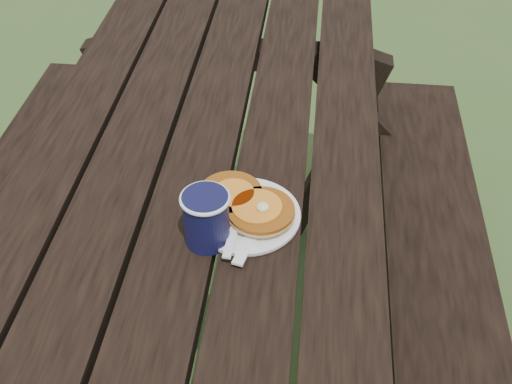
# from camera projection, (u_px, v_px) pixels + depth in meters

# --- Properties ---
(picnic_table) EXTENTS (1.36, 1.80, 0.75)m
(picnic_table) POSITION_uv_depth(u_px,v_px,m) (203.00, 301.00, 1.53)
(picnic_table) COLOR black
(picnic_table) RESTS_ON ground
(plate) EXTENTS (0.21, 0.21, 0.01)m
(plate) POSITION_uv_depth(u_px,v_px,m) (246.00, 216.00, 1.19)
(plate) COLOR white
(plate) RESTS_ON picnic_table
(pancake_stack) EXTENTS (0.18, 0.16, 0.04)m
(pancake_stack) POSITION_uv_depth(u_px,v_px,m) (246.00, 204.00, 1.19)
(pancake_stack) COLOR #9B5011
(pancake_stack) RESTS_ON plate
(knife) EXTENTS (0.06, 0.18, 0.00)m
(knife) POSITION_uv_depth(u_px,v_px,m) (255.00, 230.00, 1.16)
(knife) COLOR white
(knife) RESTS_ON plate
(fork) EXTENTS (0.04, 0.16, 0.01)m
(fork) POSITION_uv_depth(u_px,v_px,m) (233.00, 235.00, 1.14)
(fork) COLOR white
(fork) RESTS_ON plate
(coffee_cup) EXTENTS (0.09, 0.09, 0.11)m
(coffee_cup) POSITION_uv_depth(u_px,v_px,m) (206.00, 216.00, 1.12)
(coffee_cup) COLOR #0F1034
(coffee_cup) RESTS_ON picnic_table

